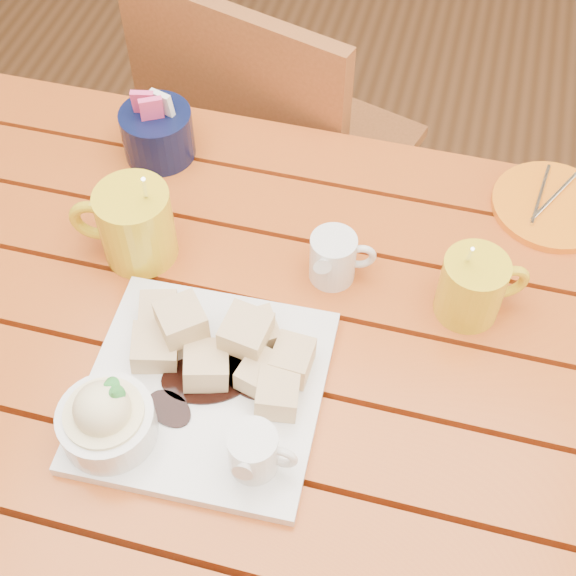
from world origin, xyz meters
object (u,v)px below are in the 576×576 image
(chair_far, at_px, (271,156))
(orange_saucer, at_px, (553,206))
(coffee_mug_right, at_px, (474,286))
(table, at_px, (242,378))
(dessert_plate, at_px, (185,391))
(coffee_mug_left, at_px, (134,224))

(chair_far, bearing_deg, orange_saucer, 168.55)
(coffee_mug_right, distance_m, orange_saucer, 0.23)
(table, height_order, coffee_mug_right, coffee_mug_right)
(coffee_mug_right, relative_size, orange_saucer, 0.81)
(dessert_plate, height_order, coffee_mug_right, coffee_mug_right)
(coffee_mug_right, relative_size, chair_far, 0.15)
(orange_saucer, xyz_separation_m, chair_far, (-0.49, 0.26, -0.26))
(coffee_mug_left, distance_m, chair_far, 0.58)
(coffee_mug_left, xyz_separation_m, orange_saucer, (0.54, 0.22, -0.05))
(coffee_mug_left, relative_size, coffee_mug_right, 1.20)
(table, distance_m, dessert_plate, 0.18)
(coffee_mug_right, bearing_deg, coffee_mug_left, 157.26)
(chair_far, bearing_deg, coffee_mug_left, 100.79)
(table, distance_m, coffee_mug_right, 0.33)
(coffee_mug_left, distance_m, coffee_mug_right, 0.44)
(coffee_mug_right, bearing_deg, dessert_plate, -168.53)
(table, xyz_separation_m, chair_far, (-0.12, 0.58, -0.15))
(dessert_plate, relative_size, chair_far, 0.32)
(table, distance_m, chair_far, 0.61)
(table, height_order, dessert_plate, dessert_plate)
(dessert_plate, relative_size, coffee_mug_right, 2.09)
(coffee_mug_right, height_order, orange_saucer, coffee_mug_right)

